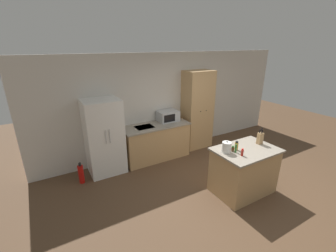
{
  "coord_description": "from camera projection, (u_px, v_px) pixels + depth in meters",
  "views": [
    {
      "loc": [
        -3.05,
        -2.69,
        2.79
      ],
      "look_at": [
        -0.68,
        1.4,
        1.05
      ],
      "focal_mm": 24.0,
      "sensor_mm": 36.0,
      "label": 1
    }
  ],
  "objects": [
    {
      "name": "ground_plane",
      "position": [
        231.0,
        189.0,
        4.59
      ],
      "size": [
        14.0,
        14.0,
        0.0
      ],
      "primitive_type": "plane",
      "color": "brown"
    },
    {
      "name": "wall_back",
      "position": [
        173.0,
        103.0,
        6.03
      ],
      "size": [
        7.2,
        0.06,
        2.6
      ],
      "color": "beige",
      "rests_on": "ground_plane"
    },
    {
      "name": "refrigerator",
      "position": [
        104.0,
        137.0,
        4.96
      ],
      "size": [
        0.78,
        0.67,
        1.69
      ],
      "color": "white",
      "rests_on": "ground_plane"
    },
    {
      "name": "back_counter",
      "position": [
        156.0,
        141.0,
        5.7
      ],
      "size": [
        1.7,
        0.68,
        0.9
      ],
      "color": "tan",
      "rests_on": "ground_plane"
    },
    {
      "name": "pantry_cabinet",
      "position": [
        197.0,
        110.0,
        6.17
      ],
      "size": [
        0.78,
        0.54,
        2.14
      ],
      "color": "tan",
      "rests_on": "ground_plane"
    },
    {
      "name": "kitchen_island",
      "position": [
        244.0,
        170.0,
        4.38
      ],
      "size": [
        1.19,
        0.82,
        0.92
      ],
      "color": "tan",
      "rests_on": "ground_plane"
    },
    {
      "name": "microwave",
      "position": [
        168.0,
        116.0,
        5.79
      ],
      "size": [
        0.52,
        0.39,
        0.27
      ],
      "color": "#B2B5B7",
      "rests_on": "back_counter"
    },
    {
      "name": "knife_block",
      "position": [
        260.0,
        138.0,
        4.41
      ],
      "size": [
        0.11,
        0.08,
        0.34
      ],
      "color": "tan",
      "rests_on": "kitchen_island"
    },
    {
      "name": "spice_bottle_tall_dark",
      "position": [
        242.0,
        152.0,
        3.96
      ],
      "size": [
        0.05,
        0.05,
        0.13
      ],
      "color": "#B2281E",
      "rests_on": "kitchen_island"
    },
    {
      "name": "spice_bottle_short_red",
      "position": [
        236.0,
        146.0,
        4.17
      ],
      "size": [
        0.06,
        0.06,
        0.17
      ],
      "color": "gold",
      "rests_on": "kitchen_island"
    },
    {
      "name": "spice_bottle_amber_oil",
      "position": [
        233.0,
        149.0,
        4.12
      ],
      "size": [
        0.05,
        0.05,
        0.1
      ],
      "color": "#563319",
      "rests_on": "kitchen_island"
    },
    {
      "name": "spice_bottle_green_herb",
      "position": [
        236.0,
        149.0,
        4.08
      ],
      "size": [
        0.04,
        0.04,
        0.15
      ],
      "color": "#337033",
      "rests_on": "kitchen_island"
    },
    {
      "name": "kettle",
      "position": [
        227.0,
        147.0,
        4.07
      ],
      "size": [
        0.17,
        0.17,
        0.22
      ],
      "color": "white",
      "rests_on": "kitchen_island"
    },
    {
      "name": "fire_extinguisher",
      "position": [
        81.0,
        174.0,
        4.73
      ],
      "size": [
        0.11,
        0.11,
        0.47
      ],
      "color": "red",
      "rests_on": "ground_plane"
    }
  ]
}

